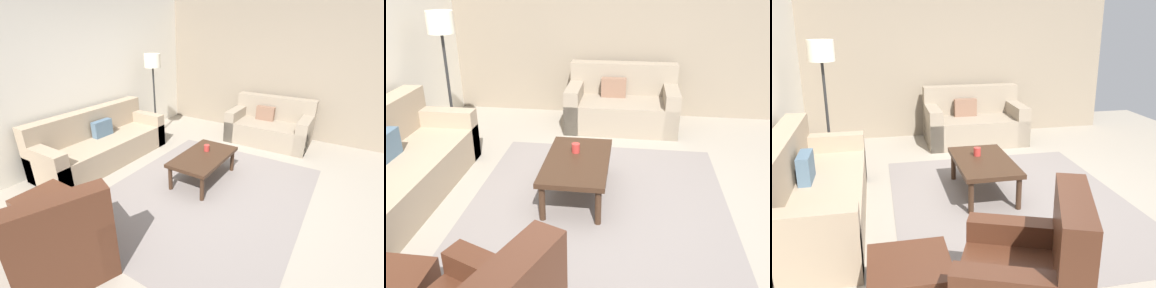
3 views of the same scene
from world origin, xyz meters
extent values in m
plane|color=gray|center=(0.00, 0.00, 0.00)|extent=(8.00, 8.00, 0.00)
cube|color=silver|center=(0.00, 2.60, 1.40)|extent=(6.00, 0.12, 2.80)
cube|color=gray|center=(3.00, 0.00, 1.40)|extent=(0.12, 5.20, 2.80)
cube|color=slate|center=(0.00, 0.00, 0.00)|extent=(3.14, 2.56, 0.01)
cube|color=gray|center=(-0.02, 2.01, 0.21)|extent=(2.28, 0.88, 0.42)
cube|color=gray|center=(-0.02, 2.33, 0.44)|extent=(2.28, 0.24, 0.88)
cube|color=gray|center=(-1.06, 2.01, 0.31)|extent=(0.20, 0.88, 0.62)
cube|color=gray|center=(1.03, 2.01, 0.31)|extent=(0.20, 0.88, 0.62)
cube|color=slate|center=(0.07, 2.11, 0.56)|extent=(0.36, 0.12, 0.28)
cube|color=gray|center=(2.34, -0.15, 0.21)|extent=(0.92, 1.57, 0.42)
cube|color=gray|center=(2.68, -0.15, 0.44)|extent=(0.24, 1.57, 0.88)
cube|color=gray|center=(2.34, 0.54, 0.31)|extent=(0.92, 0.20, 0.62)
cube|color=gray|center=(2.34, -0.83, 0.31)|extent=(0.92, 0.20, 0.62)
cube|color=brown|center=(2.46, -0.01, 0.56)|extent=(0.12, 0.36, 0.28)
cube|color=#4C2819|center=(-1.80, 0.54, 0.22)|extent=(1.04, 1.04, 0.44)
cube|color=#4C2819|center=(-1.92, 0.26, 0.47)|extent=(0.82, 0.48, 0.95)
cube|color=#4C2819|center=(-1.51, 0.42, 0.30)|extent=(0.45, 0.80, 0.60)
cube|color=#4C2819|center=(-2.10, 0.66, 0.30)|extent=(0.45, 0.80, 0.60)
cube|color=#4C2819|center=(-1.53, 1.24, 0.20)|extent=(0.56, 0.56, 0.40)
cylinder|color=#382316|center=(-0.16, -0.03, 0.18)|extent=(0.06, 0.06, 0.36)
cylinder|color=#382316|center=(0.82, -0.03, 0.18)|extent=(0.06, 0.06, 0.36)
cylinder|color=#382316|center=(-0.16, 0.49, 0.18)|extent=(0.06, 0.06, 0.36)
cylinder|color=#382316|center=(0.82, 0.49, 0.18)|extent=(0.06, 0.06, 0.36)
cube|color=#382316|center=(0.33, 0.23, 0.39)|extent=(1.10, 0.64, 0.05)
cylinder|color=#B2332D|center=(0.49, 0.27, 0.46)|extent=(0.09, 0.09, 0.10)
cylinder|color=black|center=(1.40, 2.02, 0.01)|extent=(0.28, 0.28, 0.03)
cylinder|color=#262626|center=(1.40, 2.02, 0.72)|extent=(0.04, 0.04, 1.45)
cylinder|color=beige|center=(1.40, 2.02, 1.58)|extent=(0.32, 0.32, 0.26)
camera|label=1|loc=(-2.77, -1.49, 2.11)|focal=24.68mm
camera|label=2|loc=(-3.24, -0.26, 2.19)|focal=37.47mm
camera|label=3|loc=(-3.97, 1.39, 1.98)|focal=38.66mm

